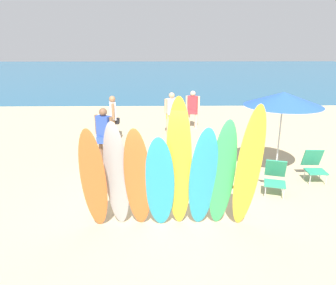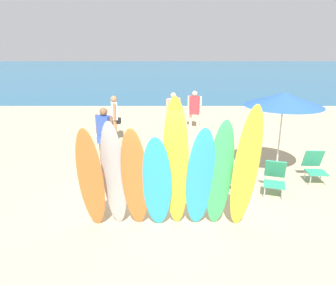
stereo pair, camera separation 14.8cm
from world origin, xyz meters
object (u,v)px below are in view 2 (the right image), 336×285
surfboard_teal_3 (158,184)px  beachgoer_midbeach (195,107)px  surfboard_orange_2 (136,179)px  surfboard_teal_5 (201,180)px  beachgoer_photographing (115,115)px  beachgoer_near_rack (105,132)px  beach_chair_blue (315,165)px  surfboard_grey_1 (115,176)px  surfboard_orange_0 (92,180)px  surfboard_yellow_4 (177,166)px  surfboard_yellow_7 (246,171)px  beach_umbrella (285,99)px  surfboard_green_6 (221,176)px  beach_chair_red (276,177)px  surfboard_rack (168,192)px  beachgoer_by_water (174,110)px

surfboard_teal_3 → beachgoer_midbeach: (1.33, 7.84, -0.09)m
surfboard_orange_2 → surfboard_teal_5: (1.24, -0.04, 0.01)m
beachgoer_photographing → surfboard_teal_5: bearing=-167.3°
beachgoer_near_rack → beach_chair_blue: 5.98m
surfboard_grey_1 → surfboard_orange_0: bearing=-150.1°
beachgoer_midbeach → beach_chair_blue: size_ratio=1.94×
surfboard_yellow_4 → beachgoer_photographing: (-2.13, 6.10, -0.41)m
surfboard_teal_5 → beachgoer_midbeach: size_ratio=1.41×
surfboard_teal_3 → surfboard_yellow_7: bearing=0.9°
beachgoer_photographing → beach_umbrella: (5.02, -3.26, 1.16)m
surfboard_grey_1 → surfboard_green_6: 2.02m
beachgoer_photographing → beachgoer_midbeach: bearing=-70.6°
surfboard_teal_5 → surfboard_yellow_7: 0.86m
surfboard_orange_0 → surfboard_teal_5: surfboard_orange_0 is taller
surfboard_yellow_7 → beach_umbrella: bearing=55.3°
surfboard_orange_0 → beachgoer_midbeach: size_ratio=1.43×
surfboard_teal_5 → beachgoer_near_rack: (-2.50, 3.70, -0.11)m
surfboard_teal_5 → surfboard_grey_1: bearing=170.3°
surfboard_yellow_4 → beach_chair_blue: size_ratio=3.43×
surfboard_grey_1 → beachgoer_midbeach: bearing=80.4°
surfboard_grey_1 → beach_chair_blue: surfboard_grey_1 is taller
surfboard_teal_3 → beachgoer_midbeach: 7.95m
surfboard_green_6 → beach_chair_red: bearing=41.2°
surfboard_yellow_4 → beachgoer_midbeach: surfboard_yellow_4 is taller
surfboard_teal_3 → beach_chair_red: bearing=34.4°
surfboard_orange_0 → surfboard_orange_2: surfboard_orange_0 is taller
surfboard_rack → surfboard_teal_3: surfboard_teal_3 is taller
surfboard_yellow_7 → beachgoer_photographing: size_ratio=1.59×
beach_chair_red → surfboard_yellow_7: bearing=-107.0°
surfboard_orange_0 → surfboard_green_6: size_ratio=0.96×
beach_umbrella → surfboard_yellow_7: bearing=-119.1°
surfboard_rack → surfboard_green_6: (1.00, -0.54, 0.62)m
surfboard_yellow_4 → beachgoer_midbeach: bearing=88.7°
surfboard_rack → surfboard_yellow_7: surfboard_yellow_7 is taller
surfboard_rack → beach_chair_red: size_ratio=3.92×
surfboard_grey_1 → beach_umbrella: bearing=39.5°
surfboard_orange_0 → surfboard_teal_3: size_ratio=1.11×
surfboard_orange_0 → surfboard_teal_3: (1.23, 0.08, -0.10)m
beachgoer_midbeach → beach_umbrella: bearing=-52.0°
surfboard_yellow_4 → beachgoer_by_water: 6.95m
surfboard_rack → surfboard_yellow_7: 1.76m
surfboard_green_6 → beach_chair_blue: (2.94, 2.40, -0.74)m
surfboard_orange_0 → surfboard_teal_5: size_ratio=1.01×
surfboard_orange_0 → beach_chair_blue: (5.36, 2.49, -0.68)m
surfboard_rack → beachgoer_midbeach: (1.14, 7.28, 0.36)m
surfboard_teal_3 → surfboard_yellow_7: surfboard_yellow_7 is taller
beach_chair_blue → beach_umbrella: 1.95m
surfboard_orange_2 → surfboard_rack: bearing=45.9°
beach_umbrella → beachgoer_midbeach: bearing=110.9°
surfboard_orange_2 → surfboard_yellow_7: surfboard_yellow_7 is taller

